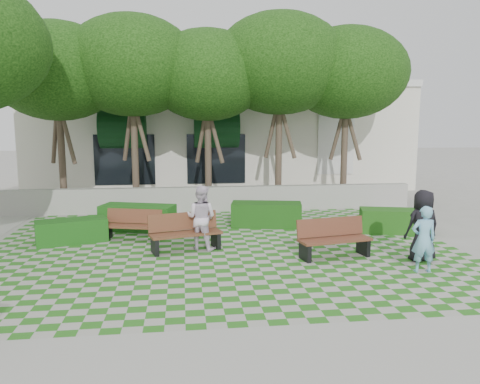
{
  "coord_description": "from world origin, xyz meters",
  "views": [
    {
      "loc": [
        -1.0,
        -10.65,
        3.24
      ],
      "look_at": [
        0.5,
        1.5,
        1.4
      ],
      "focal_mm": 35.0,
      "sensor_mm": 36.0,
      "label": 1
    }
  ],
  "objects": [
    {
      "name": "ground",
      "position": [
        0.0,
        0.0,
        0.0
      ],
      "size": [
        90.0,
        90.0,
        0.0
      ],
      "primitive_type": "plane",
      "color": "gray",
      "rests_on": "ground"
    },
    {
      "name": "lawn",
      "position": [
        0.0,
        1.0,
        0.01
      ],
      "size": [
        12.0,
        12.0,
        0.0
      ],
      "primitive_type": "plane",
      "color": "#2B721E",
      "rests_on": "ground"
    },
    {
      "name": "sidewalk_south",
      "position": [
        0.0,
        -4.7,
        0.01
      ],
      "size": [
        16.0,
        2.0,
        0.01
      ],
      "primitive_type": "cube",
      "color": "#9E9B93",
      "rests_on": "ground"
    },
    {
      "name": "retaining_wall",
      "position": [
        0.0,
        6.2,
        0.45
      ],
      "size": [
        15.0,
        0.36,
        0.9
      ],
      "primitive_type": "cube",
      "color": "#9E9B93",
      "rests_on": "ground"
    },
    {
      "name": "bench_east",
      "position": [
        2.58,
        -0.04,
        0.45
      ],
      "size": [
        1.85,
        0.92,
        0.93
      ],
      "rotation": [
        0.0,
        0.0,
        0.19
      ],
      "color": "#592E1E",
      "rests_on": "ground"
    },
    {
      "name": "bench_mid",
      "position": [
        -0.97,
        0.99,
        0.46
      ],
      "size": [
        1.9,
        1.08,
        0.95
      ],
      "rotation": [
        0.0,
        0.0,
        0.28
      ],
      "color": "#57311E",
      "rests_on": "ground"
    },
    {
      "name": "bench_west",
      "position": [
        -2.4,
        2.26,
        0.4
      ],
      "size": [
        1.68,
        0.95,
        0.84
      ],
      "rotation": [
        0.0,
        0.0,
        -0.28
      ],
      "color": "brown",
      "rests_on": "ground"
    },
    {
      "name": "hedge_east",
      "position": [
        5.19,
        2.17,
        0.35
      ],
      "size": [
        2.13,
        1.28,
        0.7
      ],
      "primitive_type": "cube",
      "rotation": [
        0.0,
        0.0,
        -0.26
      ],
      "color": "#1B4D14",
      "rests_on": "ground"
    },
    {
      "name": "hedge_midright",
      "position": [
        1.57,
        3.46,
        0.38
      ],
      "size": [
        2.28,
        1.26,
        0.75
      ],
      "primitive_type": "cube",
      "rotation": [
        0.0,
        0.0,
        -0.2
      ],
      "color": "#174612",
      "rests_on": "ground"
    },
    {
      "name": "hedge_midleft",
      "position": [
        -2.37,
        3.43,
        0.38
      ],
      "size": [
        2.34,
        1.49,
        0.76
      ],
      "primitive_type": "cube",
      "rotation": [
        0.0,
        0.0,
        -0.31
      ],
      "color": "#185216",
      "rests_on": "ground"
    },
    {
      "name": "hedge_west",
      "position": [
        -4.01,
        2.14,
        0.32
      ],
      "size": [
        1.96,
        1.27,
        0.64
      ],
      "primitive_type": "cube",
      "rotation": [
        0.0,
        0.0,
        0.32
      ],
      "color": "#164C14",
      "rests_on": "ground"
    },
    {
      "name": "person_blue",
      "position": [
        4.14,
        -1.4,
        0.73
      ],
      "size": [
        0.57,
        0.4,
        1.47
      ],
      "primitive_type": "imported",
      "rotation": [
        0.0,
        0.0,
        3.05
      ],
      "color": "#7ABDDE",
      "rests_on": "ground"
    },
    {
      "name": "person_dark",
      "position": [
        4.54,
        -0.6,
        0.84
      ],
      "size": [
        0.88,
        0.63,
        1.69
      ],
      "primitive_type": "imported",
      "rotation": [
        0.0,
        0.0,
        3.25
      ],
      "color": "black",
      "rests_on": "ground"
    },
    {
      "name": "person_white",
      "position": [
        -0.55,
        1.06,
        0.83
      ],
      "size": [
        1.0,
        0.92,
        1.65
      ],
      "primitive_type": "imported",
      "rotation": [
        0.0,
        0.0,
        2.67
      ],
      "color": "white",
      "rests_on": "ground"
    },
    {
      "name": "tree_row",
      "position": [
        -1.86,
        5.95,
        5.18
      ],
      "size": [
        17.7,
        13.4,
        7.41
      ],
      "color": "#47382B",
      "rests_on": "ground"
    },
    {
      "name": "building",
      "position": [
        0.93,
        14.08,
        2.52
      ],
      "size": [
        18.0,
        8.92,
        5.15
      ],
      "color": "silver",
      "rests_on": "ground"
    }
  ]
}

